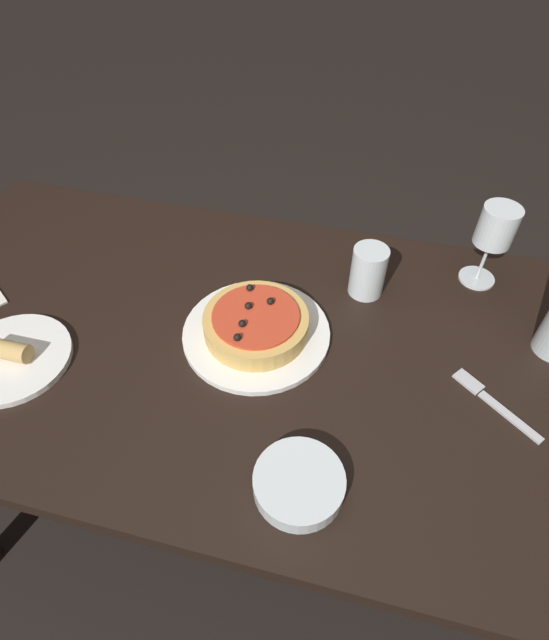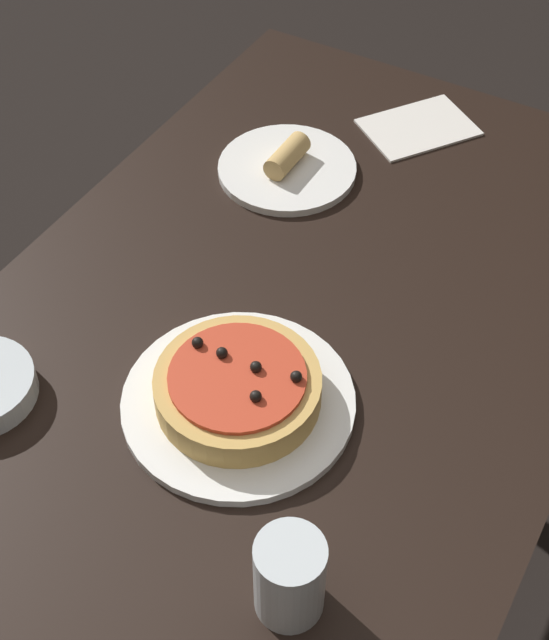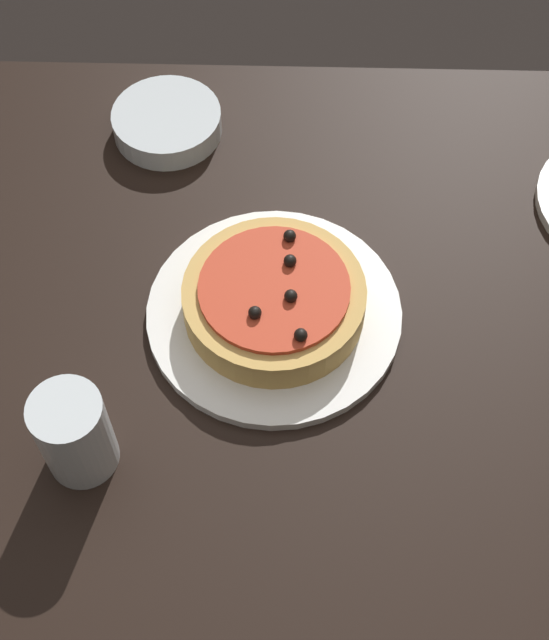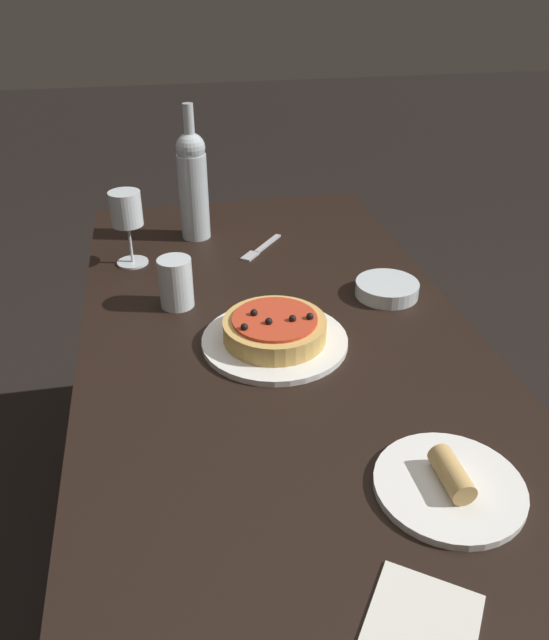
# 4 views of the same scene
# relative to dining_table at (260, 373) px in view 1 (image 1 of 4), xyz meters

# --- Properties ---
(ground_plane) EXTENTS (14.00, 14.00, 0.00)m
(ground_plane) POSITION_rel_dining_table_xyz_m (0.00, 0.00, -0.68)
(ground_plane) COLOR black
(dining_table) EXTENTS (1.55, 0.77, 0.78)m
(dining_table) POSITION_rel_dining_table_xyz_m (0.00, 0.00, 0.00)
(dining_table) COLOR black
(dining_table) RESTS_ON ground_plane
(dinner_plate) EXTENTS (0.28, 0.28, 0.01)m
(dinner_plate) POSITION_rel_dining_table_xyz_m (0.01, -0.02, 0.10)
(dinner_plate) COLOR white
(dinner_plate) RESTS_ON dining_table
(pizza) EXTENTS (0.20, 0.20, 0.06)m
(pizza) POSITION_rel_dining_table_xyz_m (0.01, -0.02, 0.13)
(pizza) COLOR tan
(pizza) RESTS_ON dinner_plate
(wine_glass) EXTENTS (0.07, 0.07, 0.18)m
(wine_glass) POSITION_rel_dining_table_xyz_m (-0.40, -0.28, 0.23)
(wine_glass) COLOR silver
(wine_glass) RESTS_ON dining_table
(water_cup) EXTENTS (0.07, 0.07, 0.11)m
(water_cup) POSITION_rel_dining_table_xyz_m (-0.18, -0.19, 0.15)
(water_cup) COLOR silver
(water_cup) RESTS_ON dining_table
(side_bowl) EXTENTS (0.14, 0.14, 0.03)m
(side_bowl) POSITION_rel_dining_table_xyz_m (-0.13, 0.26, 0.11)
(side_bowl) COLOR silver
(side_bowl) RESTS_ON dining_table
(fork) EXTENTS (0.14, 0.12, 0.00)m
(fork) POSITION_rel_dining_table_xyz_m (-0.42, 0.03, 0.10)
(fork) COLOR #B7B7BC
(fork) RESTS_ON dining_table
(side_plate) EXTENTS (0.21, 0.21, 0.05)m
(side_plate) POSITION_rel_dining_table_xyz_m (0.42, 0.15, 0.11)
(side_plate) COLOR white
(side_plate) RESTS_ON dining_table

